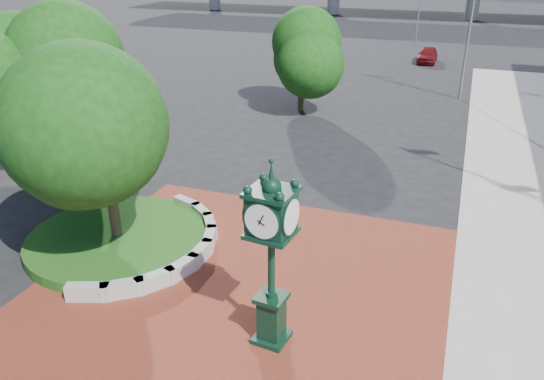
{
  "coord_description": "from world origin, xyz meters",
  "views": [
    {
      "loc": [
        5.47,
        -13.09,
        9.37
      ],
      "look_at": [
        0.12,
        1.5,
        2.23
      ],
      "focal_mm": 35.0,
      "sensor_mm": 36.0,
      "label": 1
    }
  ],
  "objects": [
    {
      "name": "tree_northwest",
      "position": [
        -13.0,
        5.0,
        4.12
      ],
      "size": [
        5.6,
        5.6,
        6.93
      ],
      "color": "#38281C",
      "rests_on": "ground"
    },
    {
      "name": "parked_car",
      "position": [
        2.03,
        36.51,
        0.67
      ],
      "size": [
        1.59,
        3.94,
        1.34
      ],
      "primitive_type": "imported",
      "rotation": [
        0.0,
        0.0,
        0.0
      ],
      "color": "#630E11",
      "rests_on": "ground"
    },
    {
      "name": "tree_street",
      "position": [
        -4.0,
        18.0,
        3.24
      ],
      "size": [
        4.4,
        4.4,
        5.45
      ],
      "color": "#38281C",
      "rests_on": "ground"
    },
    {
      "name": "street_lamp_near",
      "position": [
        5.52,
        24.44,
        5.73
      ],
      "size": [
        2.19,
        0.27,
        9.77
      ],
      "color": "slate",
      "rests_on": "ground"
    },
    {
      "name": "planter_wall",
      "position": [
        -2.71,
        -0.0,
        0.27
      ],
      "size": [
        2.96,
        6.77,
        0.54
      ],
      "color": "#9E9B93",
      "rests_on": "ground"
    },
    {
      "name": "ground",
      "position": [
        0.0,
        0.0,
        0.0
      ],
      "size": [
        200.0,
        200.0,
        0.0
      ],
      "primitive_type": "plane",
      "color": "black",
      "rests_on": "ground"
    },
    {
      "name": "post_clock",
      "position": [
        1.68,
        -2.79,
        2.76
      ],
      "size": [
        1.14,
        1.14,
        5.02
      ],
      "color": "black",
      "rests_on": "ground"
    },
    {
      "name": "tree_planter",
      "position": [
        -5.0,
        0.0,
        3.72
      ],
      "size": [
        5.2,
        5.2,
        6.33
      ],
      "color": "#38281C",
      "rests_on": "ground"
    },
    {
      "name": "plaza",
      "position": [
        0.0,
        -1.0,
        0.02
      ],
      "size": [
        12.0,
        12.0,
        0.04
      ],
      "primitive_type": "cube",
      "color": "maroon",
      "rests_on": "ground"
    },
    {
      "name": "grass_bed",
      "position": [
        -5.0,
        0.0,
        0.2
      ],
      "size": [
        6.1,
        6.1,
        0.4
      ],
      "primitive_type": "cylinder",
      "color": "#173F12",
      "rests_on": "ground"
    }
  ]
}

